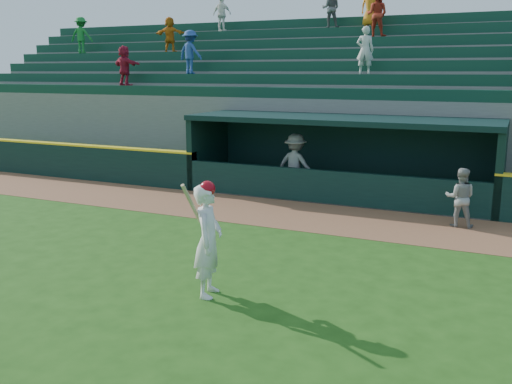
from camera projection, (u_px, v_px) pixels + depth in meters
ground at (221, 274)px, 10.98m from camera, size 120.00×120.00×0.00m
warning_track at (308, 216)px, 15.33m from camera, size 40.00×3.00×0.01m
field_wall_left at (19, 157)px, 21.71m from camera, size 15.50×0.30×1.20m
wall_stripe_left at (18, 141)px, 21.58m from camera, size 15.50×0.32×0.06m
dugout_player_front at (460, 198)px, 14.16m from camera, size 0.77×0.63×1.49m
dugout_player_inside at (295, 165)px, 17.72m from camera, size 1.32×0.85×1.93m
dugout at (342, 152)px, 17.80m from camera, size 9.40×2.80×2.46m
stands at (377, 109)px, 21.64m from camera, size 34.50×6.33×7.09m
batter_at_plate at (208, 239)px, 9.73m from camera, size 0.62×0.89×2.04m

